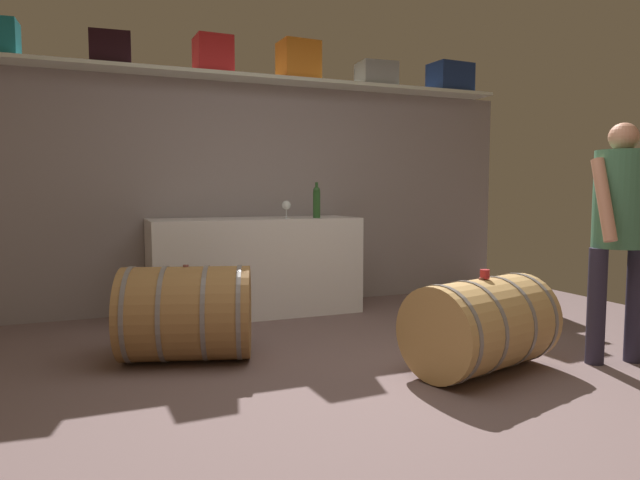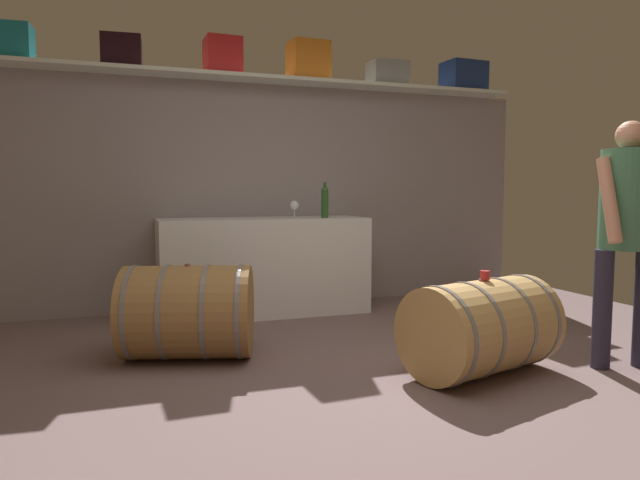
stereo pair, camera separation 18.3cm
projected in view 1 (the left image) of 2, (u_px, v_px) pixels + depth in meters
The scene contains 15 objects.
ground_plane at pixel (333, 361), 3.63m from camera, with size 6.55×8.28×0.02m, color #705A5A.
back_wall_panel at pixel (253, 196), 5.30m from camera, with size 5.35×0.10×2.06m, color gray.
high_shelf_board at pixel (256, 80), 5.07m from camera, with size 4.92×0.40×0.03m, color silver.
toolcase_black at pixel (111, 50), 4.60m from camera, with size 0.32×0.24×0.27m, color black.
toolcase_red at pixel (213, 56), 4.91m from camera, with size 0.30×0.30×0.32m, color red.
toolcase_orange at pixel (298, 61), 5.21m from camera, with size 0.35×0.29×0.35m, color orange.
toolcase_grey at pixel (376, 75), 5.51m from camera, with size 0.35×0.29×0.23m, color gray.
toolcase_navy at pixel (450, 78), 5.83m from camera, with size 0.41×0.30×0.29m, color navy.
work_cabinet at pixel (255, 266), 4.97m from camera, with size 1.80×0.63×0.84m, color white.
wine_bottle_green at pixel (317, 201), 4.97m from camera, with size 0.06×0.06×0.31m.
wine_glass at pixel (286, 206), 4.91m from camera, with size 0.08×0.08×0.15m.
wine_barrel_near at pixel (481, 325), 3.38m from camera, with size 0.99×0.77×0.57m.
wine_barrel_far at pixel (187, 313), 3.60m from camera, with size 0.94×0.80×0.61m.
tasting_cup at pixel (485, 274), 3.36m from camera, with size 0.06×0.06×0.05m, color red.
winemaker_pouring at pixel (621, 217), 3.49m from camera, with size 0.47×0.39×1.50m.
Camera 1 is at (-1.42, -2.62, 1.08)m, focal length 31.75 mm.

